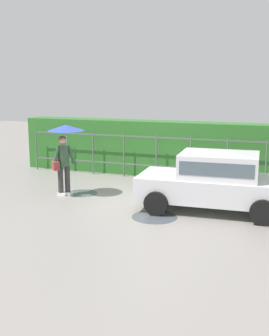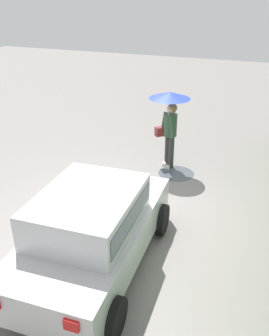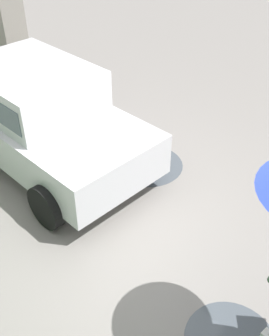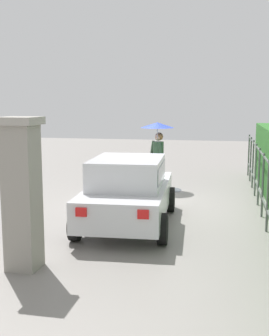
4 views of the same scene
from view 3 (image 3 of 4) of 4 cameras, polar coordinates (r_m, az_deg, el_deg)
The scene contains 4 objects.
ground_plane at distance 5.52m, azimuth -2.68°, elevation -6.54°, with size 40.00×40.00×0.00m, color gray.
car at distance 6.31m, azimuth -13.26°, elevation 7.55°, with size 3.82×2.05×1.48m.
gate_pillar at distance 8.88m, azimuth -16.89°, elevation 18.64°, with size 0.60×0.60×2.42m.
puddle_near at distance 6.40m, azimuth 1.70°, elevation 0.49°, with size 1.11×1.11×0.00m, color #4C545B.
Camera 3 is at (-3.17, 2.48, 3.78)m, focal length 44.19 mm.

